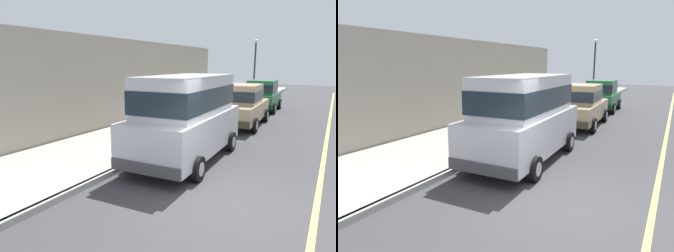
{
  "view_description": "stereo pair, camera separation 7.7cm",
  "coord_description": "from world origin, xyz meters",
  "views": [
    {
      "loc": [
        1.7,
        -5.65,
        2.84
      ],
      "look_at": [
        -2.98,
        2.77,
        0.85
      ],
      "focal_mm": 32.16,
      "sensor_mm": 36.0,
      "label": 1
    },
    {
      "loc": [
        1.77,
        -5.61,
        2.84
      ],
      "look_at": [
        -2.98,
        2.77,
        0.85
      ],
      "focal_mm": 32.16,
      "sensor_mm": 36.0,
      "label": 2
    }
  ],
  "objects": [
    {
      "name": "sidewalk",
      "position": [
        -5.0,
        0.0,
        0.07
      ],
      "size": [
        3.6,
        64.0,
        0.14
      ],
      "primitive_type": "cube",
      "color": "#99968E",
      "rests_on": "ground"
    },
    {
      "name": "lane_centre_line",
      "position": [
        1.6,
        0.0,
        0.0
      ],
      "size": [
        0.12,
        57.6,
        0.01
      ],
      "primitive_type": "cube",
      "color": "#E0D64C",
      "rests_on": "ground"
    },
    {
      "name": "building_facade",
      "position": [
        -7.1,
        5.88,
        1.98
      ],
      "size": [
        0.5,
        20.0,
        3.97
      ],
      "primitive_type": "cube",
      "color": "#9E9384",
      "rests_on": "ground"
    },
    {
      "name": "car_silver_van",
      "position": [
        -2.07,
        2.28,
        1.39
      ],
      "size": [
        2.25,
        4.96,
        2.52
      ],
      "color": "#BCBCC1",
      "rests_on": "ground"
    },
    {
      "name": "street_lamp",
      "position": [
        -3.55,
        16.69,
        2.91
      ],
      "size": [
        0.36,
        0.36,
        4.42
      ],
      "color": "#2D2D33",
      "rests_on": "sidewalk"
    },
    {
      "name": "dog_black",
      "position": [
        -4.4,
        3.48,
        0.43
      ],
      "size": [
        0.7,
        0.42,
        0.49
      ],
      "color": "black",
      "rests_on": "sidewalk"
    },
    {
      "name": "curb",
      "position": [
        -3.2,
        0.0,
        0.07
      ],
      "size": [
        0.16,
        64.0,
        0.14
      ],
      "primitive_type": "cube",
      "color": "gray",
      "rests_on": "ground"
    },
    {
      "name": "car_green_hatchback",
      "position": [
        -2.2,
        13.38,
        0.98
      ],
      "size": [
        2.02,
        3.84,
        1.88
      ],
      "color": "#23663D",
      "rests_on": "ground"
    },
    {
      "name": "ground_plane",
      "position": [
        0.0,
        0.0,
        0.0
      ],
      "size": [
        80.0,
        80.0,
        0.0
      ],
      "primitive_type": "plane",
      "color": "#38383A"
    },
    {
      "name": "car_tan_sedan",
      "position": [
        -2.08,
        8.22,
        0.98
      ],
      "size": [
        2.16,
        4.67,
        1.92
      ],
      "color": "tan",
      "rests_on": "ground"
    }
  ]
}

